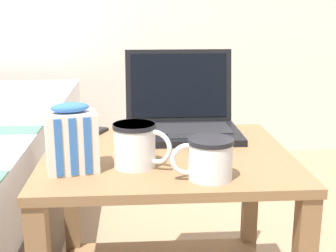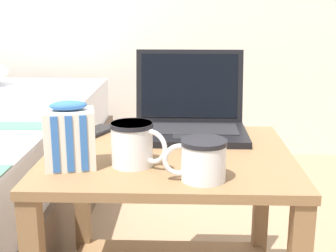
{
  "view_description": "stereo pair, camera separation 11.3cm",
  "coord_description": "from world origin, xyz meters",
  "views": [
    {
      "loc": [
        -0.08,
        -1.13,
        0.89
      ],
      "look_at": [
        0.0,
        -0.04,
        0.6
      ],
      "focal_mm": 50.0,
      "sensor_mm": 36.0,
      "label": 1
    },
    {
      "loc": [
        0.04,
        -1.13,
        0.89
      ],
      "look_at": [
        0.0,
        -0.04,
        0.6
      ],
      "focal_mm": 50.0,
      "sensor_mm": 36.0,
      "label": 2
    }
  ],
  "objects": [
    {
      "name": "mug_front_left",
      "position": [
        -0.08,
        -0.1,
        0.58
      ],
      "size": [
        0.13,
        0.1,
        0.1
      ],
      "color": "white",
      "rests_on": "bedside_table"
    },
    {
      "name": "cell_phone",
      "position": [
        -0.22,
        0.17,
        0.53
      ],
      "size": [
        0.12,
        0.16,
        0.01
      ],
      "color": "black",
      "rests_on": "bedside_table"
    },
    {
      "name": "mug_front_right",
      "position": [
        0.08,
        -0.19,
        0.57
      ],
      "size": [
        0.14,
        0.1,
        0.09
      ],
      "color": "white",
      "rests_on": "bedside_table"
    },
    {
      "name": "bedside_table",
      "position": [
        0.0,
        0.0,
        0.34
      ],
      "size": [
        0.62,
        0.54,
        0.52
      ],
      "color": "olive",
      "rests_on": "ground_plane"
    },
    {
      "name": "laptop",
      "position": [
        0.05,
        0.18,
        0.57
      ],
      "size": [
        0.32,
        0.26,
        0.23
      ],
      "color": "black",
      "rests_on": "bedside_table"
    },
    {
      "name": "snack_bag",
      "position": [
        -0.22,
        -0.12,
        0.59
      ],
      "size": [
        0.13,
        0.1,
        0.16
      ],
      "color": "silver",
      "rests_on": "bedside_table"
    }
  ]
}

